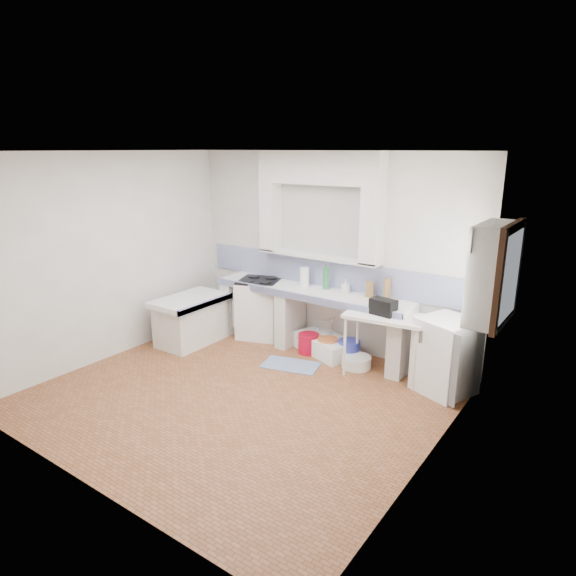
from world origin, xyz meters
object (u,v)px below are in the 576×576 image
Objects in this scene: stove at (260,309)px; sink at (325,346)px; side_table at (384,345)px; fridge at (446,356)px.

sink is (1.18, 0.00, -0.33)m from stove.
stove reaches higher than side_table.
side_table is at bearing -24.44° from stove.
side_table reaches higher than sink.
sink is 1.81m from fridge.
stove is 0.98× the size of sink.
fridge reaches higher than side_table.
fridge reaches higher than sink.
stove is at bearing -159.81° from sink.
stove is at bearing -162.04° from fridge.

